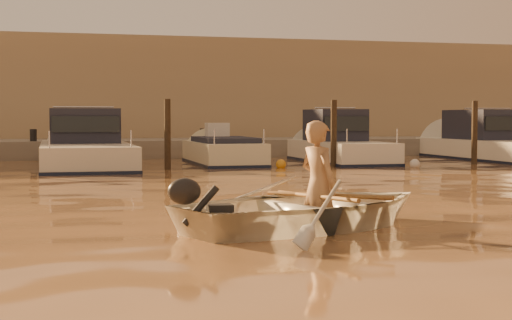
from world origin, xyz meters
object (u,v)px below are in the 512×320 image
object	(u,v)px
moored_boat_2	(85,146)
moored_boat_3	(223,157)
person	(318,185)
moored_boat_5	(499,142)
waterfront_building	(130,97)
dinghy	(313,207)
moored_boat_4	(341,143)

from	to	relation	value
moored_boat_2	moored_boat_3	size ratio (longest dim) A/B	1.57
person	moored_boat_3	xyz separation A→B (m)	(1.80, 14.38, -0.34)
moored_boat_5	waterfront_building	size ratio (longest dim) A/B	0.18
dinghy	moored_boat_2	world-z (taller)	moored_boat_2
moored_boat_2	waterfront_building	distance (m)	11.40
moored_boat_2	person	bearing A→B (deg)	-80.18
dinghy	moored_boat_4	xyz separation A→B (m)	(5.86, 14.42, 0.35)
person	moored_boat_4	world-z (taller)	moored_boat_4
dinghy	waterfront_building	distance (m)	25.51
person	dinghy	bearing A→B (deg)	90.00
moored_boat_5	waterfront_building	bearing A→B (deg)	136.84
person	moored_boat_5	size ratio (longest dim) A/B	0.20
person	waterfront_building	distance (m)	25.45
moored_boat_4	moored_boat_5	world-z (taller)	same
person	moored_boat_4	distance (m)	15.50
moored_boat_5	person	bearing A→B (deg)	-129.00
moored_boat_3	moored_boat_4	world-z (taller)	moored_boat_4
dinghy	person	size ratio (longest dim) A/B	2.22
person	moored_boat_3	bearing A→B (deg)	-28.31
moored_boat_2	moored_boat_5	distance (m)	14.13
person	moored_boat_4	xyz separation A→B (m)	(5.77, 14.38, 0.06)
moored_boat_2	moored_boat_4	distance (m)	8.26
dinghy	person	bearing A→B (deg)	-90.00
moored_boat_3	dinghy	bearing A→B (deg)	-97.49
moored_boat_2	moored_boat_3	bearing A→B (deg)	0.00
moored_boat_4	waterfront_building	world-z (taller)	waterfront_building
moored_boat_2	moored_boat_3	world-z (taller)	moored_boat_2
dinghy	moored_boat_3	distance (m)	14.54
person	waterfront_building	xyz separation A→B (m)	(-0.08, 25.38, 1.83)
moored_boat_5	waterfront_building	distance (m)	16.18
moored_boat_2	moored_boat_4	xyz separation A→B (m)	(8.26, 0.00, 0.00)
moored_boat_3	waterfront_building	distance (m)	11.37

